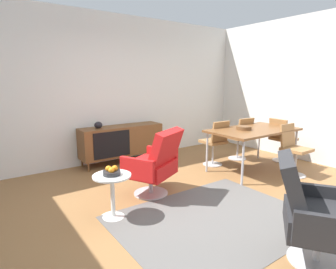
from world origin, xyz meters
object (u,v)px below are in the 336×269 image
(side_table_round, at_px, (113,191))
(vase_cobalt, at_px, (98,125))
(wooden_bowl_on_table, at_px, (244,128))
(lounge_chair_red, at_px, (155,163))
(dining_table, at_px, (253,131))
(dining_chair_back_right, at_px, (240,137))
(dining_chair_far_end, at_px, (281,138))
(sideboard, at_px, (122,140))
(fruit_bowl, at_px, (112,172))
(armchair_black_shell, at_px, (312,212))
(dining_chair_back_left, at_px, (215,141))
(dining_chair_front_right, at_px, (293,148))

(side_table_round, bearing_deg, vase_cobalt, 72.36)
(wooden_bowl_on_table, relative_size, lounge_chair_red, 0.27)
(dining_table, height_order, lounge_chair_red, lounge_chair_red)
(dining_table, distance_m, dining_chair_back_right, 0.70)
(lounge_chair_red, bearing_deg, dining_chair_far_end, -1.53)
(sideboard, relative_size, dining_chair_far_end, 1.87)
(side_table_round, relative_size, fruit_bowl, 2.60)
(dining_chair_back_right, bearing_deg, side_table_round, -166.59)
(dining_chair_back_right, bearing_deg, fruit_bowl, -166.58)
(wooden_bowl_on_table, bearing_deg, armchair_black_shell, -126.78)
(dining_chair_back_right, bearing_deg, wooden_bowl_on_table, -136.72)
(lounge_chair_red, bearing_deg, dining_chair_back_left, 16.21)
(sideboard, bearing_deg, dining_table, -46.23)
(dining_chair_far_end, relative_size, dining_chair_front_right, 1.00)
(vase_cobalt, relative_size, side_table_round, 0.28)
(dining_table, distance_m, wooden_bowl_on_table, 0.20)
(dining_chair_back_left, bearing_deg, dining_chair_far_end, -24.10)
(sideboard, distance_m, fruit_bowl, 2.21)
(sideboard, relative_size, lounge_chair_red, 1.69)
(dining_chair_far_end, bearing_deg, side_table_round, -177.13)
(dining_table, height_order, fruit_bowl, dining_table)
(sideboard, xyz_separation_m, dining_chair_back_left, (1.33, -1.19, 0.03))
(dining_chair_far_end, distance_m, armchair_black_shell, 3.19)
(dining_table, bearing_deg, sideboard, 133.77)
(dining_chair_back_right, xyz_separation_m, fruit_bowl, (-3.09, -0.74, 0.09))
(dining_table, distance_m, fruit_bowl, 2.76)
(sideboard, height_order, lounge_chair_red, lounge_chair_red)
(lounge_chair_red, xyz_separation_m, side_table_round, (-0.75, -0.26, -0.15))
(lounge_chair_red, bearing_deg, dining_chair_back_right, 11.54)
(wooden_bowl_on_table, bearing_deg, dining_chair_front_right, -50.05)
(dining_chair_far_end, height_order, lounge_chair_red, lounge_chair_red)
(dining_chair_front_right, distance_m, side_table_round, 3.12)
(wooden_bowl_on_table, bearing_deg, dining_table, -21.23)
(dining_table, xyz_separation_m, dining_chair_front_right, (0.35, -0.56, -0.23))
(dining_chair_far_end, distance_m, side_table_round, 3.64)
(wooden_bowl_on_table, xyz_separation_m, lounge_chair_red, (-1.82, 0.01, -0.30))
(dining_chair_back_left, relative_size, side_table_round, 1.65)
(dining_table, relative_size, side_table_round, 3.08)
(dining_chair_front_right, relative_size, lounge_chair_red, 0.90)
(armchair_black_shell, height_order, fruit_bowl, armchair_black_shell)
(dining_chair_back_right, bearing_deg, dining_table, -121.73)
(vase_cobalt, height_order, fruit_bowl, vase_cobalt)
(sideboard, bearing_deg, dining_chair_front_right, -48.73)
(dining_chair_back_right, distance_m, lounge_chair_red, 2.39)
(wooden_bowl_on_table, height_order, armchair_black_shell, armchair_black_shell)
(lounge_chair_red, xyz_separation_m, fruit_bowl, (-0.75, -0.26, 0.09))
(side_table_round, bearing_deg, wooden_bowl_on_table, 5.48)
(fruit_bowl, bearing_deg, lounge_chair_red, 19.08)
(lounge_chair_red, relative_size, fruit_bowl, 4.73)
(dining_chair_back_right, xyz_separation_m, dining_chair_front_right, (0.00, -1.12, 0.00))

